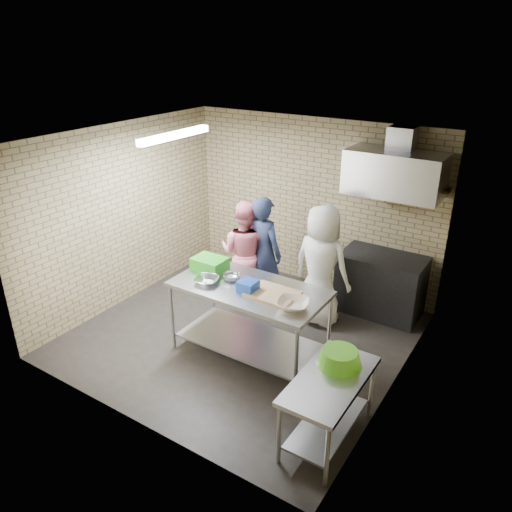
{
  "coord_description": "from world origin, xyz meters",
  "views": [
    {
      "loc": [
        3.29,
        -4.76,
        3.82
      ],
      "look_at": [
        0.1,
        0.2,
        1.15
      ],
      "focal_mm": 34.58,
      "sensor_mm": 36.0,
      "label": 1
    }
  ],
  "objects_px": {
    "green_crate": "(210,264)",
    "bottle_red": "(402,176)",
    "prep_table": "(249,320)",
    "woman_white": "(321,266)",
    "bottle_green": "(432,182)",
    "stove": "(381,284)",
    "green_basin": "(340,358)",
    "man_navy": "(263,252)",
    "side_counter": "(328,408)",
    "woman_pink": "(245,253)",
    "blue_tub": "(248,286)"
  },
  "relations": [
    {
      "from": "prep_table",
      "to": "side_counter",
      "type": "xyz_separation_m",
      "value": [
        1.49,
        -0.82,
        -0.11
      ]
    },
    {
      "from": "green_crate",
      "to": "bottle_red",
      "type": "relative_size",
      "value": 2.38
    },
    {
      "from": "man_navy",
      "to": "woman_white",
      "type": "bearing_deg",
      "value": -171.98
    },
    {
      "from": "green_crate",
      "to": "woman_white",
      "type": "distance_m",
      "value": 1.56
    },
    {
      "from": "stove",
      "to": "green_basin",
      "type": "bearing_deg",
      "value": -80.24
    },
    {
      "from": "bottle_red",
      "to": "bottle_green",
      "type": "distance_m",
      "value": 0.4
    },
    {
      "from": "man_navy",
      "to": "prep_table",
      "type": "bearing_deg",
      "value": 121.26
    },
    {
      "from": "stove",
      "to": "bottle_red",
      "type": "height_order",
      "value": "bottle_red"
    },
    {
      "from": "woman_pink",
      "to": "green_basin",
      "type": "bearing_deg",
      "value": 135.48
    },
    {
      "from": "bottle_green",
      "to": "woman_white",
      "type": "distance_m",
      "value": 1.85
    },
    {
      "from": "green_basin",
      "to": "woman_pink",
      "type": "height_order",
      "value": "woman_pink"
    },
    {
      "from": "prep_table",
      "to": "bottle_red",
      "type": "height_order",
      "value": "bottle_red"
    },
    {
      "from": "prep_table",
      "to": "green_crate",
      "type": "distance_m",
      "value": 0.91
    },
    {
      "from": "bottle_green",
      "to": "woman_pink",
      "type": "bearing_deg",
      "value": -155.25
    },
    {
      "from": "side_counter",
      "to": "woman_white",
      "type": "distance_m",
      "value": 2.35
    },
    {
      "from": "side_counter",
      "to": "stove",
      "type": "bearing_deg",
      "value": 99.29
    },
    {
      "from": "green_basin",
      "to": "man_navy",
      "type": "bearing_deg",
      "value": 138.76
    },
    {
      "from": "woman_white",
      "to": "blue_tub",
      "type": "bearing_deg",
      "value": 79.97
    },
    {
      "from": "prep_table",
      "to": "green_crate",
      "type": "bearing_deg",
      "value": 170.27
    },
    {
      "from": "green_basin",
      "to": "bottle_red",
      "type": "distance_m",
      "value": 3.01
    },
    {
      "from": "blue_tub",
      "to": "bottle_green",
      "type": "bearing_deg",
      "value": 57.6
    },
    {
      "from": "side_counter",
      "to": "green_basin",
      "type": "xyz_separation_m",
      "value": [
        -0.02,
        0.25,
        0.46
      ]
    },
    {
      "from": "bottle_red",
      "to": "bottle_green",
      "type": "height_order",
      "value": "bottle_red"
    },
    {
      "from": "stove",
      "to": "man_navy",
      "type": "distance_m",
      "value": 1.79
    },
    {
      "from": "prep_table",
      "to": "stove",
      "type": "xyz_separation_m",
      "value": [
        1.04,
        1.93,
        -0.03
      ]
    },
    {
      "from": "prep_table",
      "to": "bottle_red",
      "type": "relative_size",
      "value": 10.72
    },
    {
      "from": "bottle_red",
      "to": "green_basin",
      "type": "bearing_deg",
      "value": -82.1
    },
    {
      "from": "green_crate",
      "to": "stove",
      "type": "bearing_deg",
      "value": 46.13
    },
    {
      "from": "green_crate",
      "to": "bottle_red",
      "type": "bearing_deg",
      "value": 48.87
    },
    {
      "from": "woman_white",
      "to": "man_navy",
      "type": "bearing_deg",
      "value": 6.02
    },
    {
      "from": "blue_tub",
      "to": "man_navy",
      "type": "height_order",
      "value": "man_navy"
    },
    {
      "from": "prep_table",
      "to": "woman_white",
      "type": "bearing_deg",
      "value": 71.52
    },
    {
      "from": "stove",
      "to": "man_navy",
      "type": "relative_size",
      "value": 0.7
    },
    {
      "from": "prep_table",
      "to": "green_basin",
      "type": "relative_size",
      "value": 4.2
    },
    {
      "from": "stove",
      "to": "bottle_green",
      "type": "distance_m",
      "value": 1.65
    },
    {
      "from": "green_basin",
      "to": "bottle_green",
      "type": "height_order",
      "value": "bottle_green"
    },
    {
      "from": "green_basin",
      "to": "bottle_green",
      "type": "xyz_separation_m",
      "value": [
        0.02,
        2.74,
        1.18
      ]
    },
    {
      "from": "prep_table",
      "to": "green_basin",
      "type": "xyz_separation_m",
      "value": [
        1.47,
        -0.57,
        0.35
      ]
    },
    {
      "from": "green_basin",
      "to": "bottle_green",
      "type": "distance_m",
      "value": 2.98
    },
    {
      "from": "prep_table",
      "to": "bottle_green",
      "type": "relative_size",
      "value": 12.87
    },
    {
      "from": "green_basin",
      "to": "blue_tub",
      "type": "bearing_deg",
      "value": 161.79
    },
    {
      "from": "side_counter",
      "to": "man_navy",
      "type": "xyz_separation_m",
      "value": [
        -2.03,
        2.01,
        0.49
      ]
    },
    {
      "from": "blue_tub",
      "to": "woman_white",
      "type": "xyz_separation_m",
      "value": [
        0.35,
        1.31,
        -0.16
      ]
    },
    {
      "from": "stove",
      "to": "blue_tub",
      "type": "xyz_separation_m",
      "value": [
        -0.99,
        -2.03,
        0.58
      ]
    },
    {
      "from": "man_navy",
      "to": "woman_white",
      "type": "xyz_separation_m",
      "value": [
        0.94,
        0.02,
        0.01
      ]
    },
    {
      "from": "prep_table",
      "to": "side_counter",
      "type": "height_order",
      "value": "prep_table"
    },
    {
      "from": "bottle_red",
      "to": "stove",
      "type": "bearing_deg",
      "value": -101.77
    },
    {
      "from": "green_basin",
      "to": "woman_white",
      "type": "distance_m",
      "value": 2.07
    },
    {
      "from": "bottle_red",
      "to": "green_crate",
      "type": "bearing_deg",
      "value": -131.13
    },
    {
      "from": "green_basin",
      "to": "bottle_red",
      "type": "relative_size",
      "value": 2.56
    }
  ]
}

